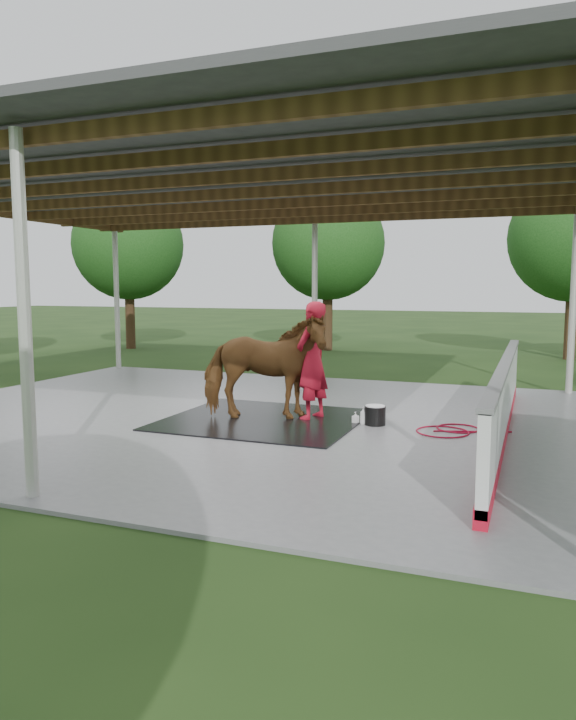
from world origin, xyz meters
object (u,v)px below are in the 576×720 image
(dasher_board, at_px, (504,401))
(horse, at_px, (264,367))
(handler, at_px, (312,361))
(wash_bucket, at_px, (375,415))

(dasher_board, distance_m, horse, 3.85)
(dasher_board, relative_size, handler, 4.00)
(handler, bearing_deg, dasher_board, 102.56)
(handler, xyz_separation_m, wash_bucket, (1.11, -0.05, -0.84))
(dasher_board, relative_size, wash_bucket, 23.15)
(dasher_board, xyz_separation_m, wash_bucket, (-1.99, 0.14, -0.38))
(handler, bearing_deg, horse, -46.68)
(horse, height_order, handler, handler)
(wash_bucket, bearing_deg, dasher_board, -4.16)
(horse, height_order, wash_bucket, horse)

